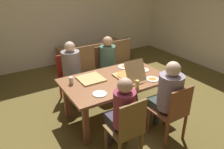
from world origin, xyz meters
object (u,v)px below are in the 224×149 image
Objects in this scene: chair_3 at (106,67)px; drinking_glass_1 at (137,84)px; chair_0 at (128,130)px; plate_3 at (143,70)px; drinking_glass_0 at (71,81)px; plate_2 at (100,94)px; person_1 at (167,94)px; pizza_box_1 at (91,79)px; couch at (94,56)px; plate_0 at (152,79)px; dining_table at (115,83)px; plate_1 at (124,66)px; pizza_box_0 at (128,75)px; chair_2 at (71,75)px; person_0 at (121,112)px; chair_1 at (172,112)px; person_3 at (109,61)px; person_2 at (73,68)px.

chair_3 is 1.45m from drinking_glass_1.
chair_0 reaches higher than plate_3.
plate_2 is at bearing -66.44° from drinking_glass_0.
person_1 is at bearing -44.51° from drinking_glass_0.
pizza_box_1 is 3.15× the size of drinking_glass_1.
chair_0 is 3.49m from couch.
dining_table is at bearing 146.49° from plate_0.
plate_1 is at bearing 36.55° from plate_2.
drinking_glass_0 is (-0.90, 0.28, 0.01)m from pizza_box_0.
plate_3 is at bearing -41.86° from chair_2.
person_0 is at bearing -111.01° from couch.
plate_1 is at bearing 87.82° from chair_1.
person_2 is at bearing 178.02° from person_3.
chair_1 is 0.65m from drinking_glass_1.
person_2 is 1.39m from drinking_glass_1.
plate_2 is 0.11× the size of couch.
pizza_box_0 is at bearing -103.53° from couch.
drinking_glass_1 is at bearing -166.03° from plate_0.
chair_0 is 1.96m from person_3.
plate_2 is 0.60m from drinking_glass_1.
person_2 is 1.94m from couch.
chair_1 is 2.34× the size of pizza_box_1.
chair_3 reaches higher than dining_table.
person_1 is at bearing -106.48° from plate_3.
person_1 is at bearing -97.34° from couch.
pizza_box_0 reaches higher than plate_3.
chair_3 is 1.33m from drinking_glass_0.
drinking_glass_1 is at bearing 34.72° from person_0.
dining_table is 0.94m from person_2.
person_2 is 1.32m from plate_3.
person_0 is 1.95m from chair_3.
chair_1 is 1.83× the size of pizza_box_0.
pizza_box_0 is (0.63, -0.91, 0.06)m from person_2.
drinking_glass_0 reaches higher than pizza_box_1.
plate_0 is 1.76× the size of drinking_glass_1.
person_0 is at bearing 168.92° from chair_1.
drinking_glass_1 is at bearing -69.14° from chair_2.
person_1 reaches higher than drinking_glass_0.
person_2 is 3.02× the size of pizza_box_1.
person_1 is 0.99m from plate_2.
plate_3 reaches higher than pizza_box_1.
person_0 reaches higher than drinking_glass_1.
dining_table is 0.74m from drinking_glass_0.
pizza_box_1 is at bearing -133.63° from chair_3.
person_0 reaches higher than plate_2.
plate_3 reaches higher than dining_table.
person_1 is 0.91m from plate_3.
plate_2 is at bearing -143.45° from plate_1.
chair_0 is at bearing -90.00° from person_0.
dining_table is 1.04m from chair_3.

